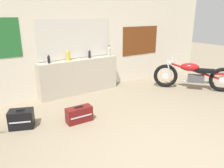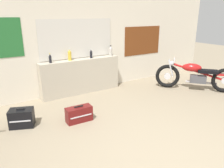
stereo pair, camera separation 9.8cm
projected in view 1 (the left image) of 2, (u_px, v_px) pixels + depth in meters
ground_plane at (174, 168)px, 2.97m from camera, size 24.00×24.00×0.00m
wall_back at (65, 39)px, 5.38m from camera, size 10.00×0.07×2.80m
sill_counter at (80, 76)px, 5.67m from camera, size 2.13×0.28×0.90m
bottle_leftmost at (49, 59)px, 5.08m from camera, size 0.06×0.06×0.23m
bottle_left_center at (68, 55)px, 5.35m from camera, size 0.09×0.09×0.30m
bottle_center at (90, 54)px, 5.67m from camera, size 0.06×0.06×0.24m
bottle_right_center at (109, 51)px, 5.99m from camera, size 0.09×0.09×0.29m
motorcycle_red at (193, 75)px, 5.97m from camera, size 1.46×1.68×0.82m
hard_case_black at (21, 119)px, 3.99m from camera, size 0.50×0.41×0.36m
hard_case_darkred at (79, 114)px, 4.22m from camera, size 0.51×0.24×0.32m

